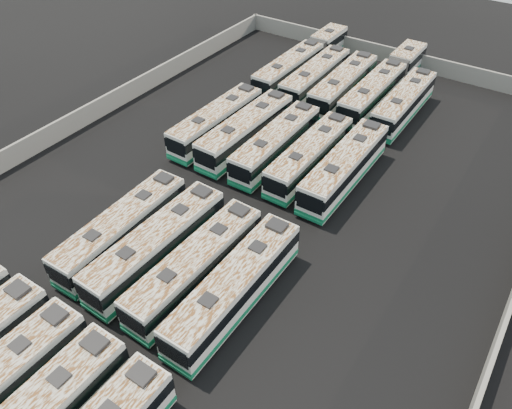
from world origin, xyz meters
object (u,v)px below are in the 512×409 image
(bus_back_far_right, at_px, (403,103))
(bus_back_center, at_px, (343,85))
(bus_midfront_center, at_px, (157,245))
(bus_midback_right, at_px, (310,156))
(bus_midfront_right, at_px, (196,266))
(bus_midfront_far_right, at_px, (235,288))
(bus_midback_far_left, at_px, (217,122))
(bus_midback_far_right, at_px, (344,167))
(bus_midback_left, at_px, (246,131))
(bus_midfront_left, at_px, (122,229))
(bus_back_left, at_px, (315,77))
(bus_midback_center, at_px, (276,144))
(bus_back_right, at_px, (384,82))
(bus_back_far_left, at_px, (303,60))

(bus_back_far_right, bearing_deg, bus_back_center, 179.55)
(bus_midfront_center, xyz_separation_m, bus_midback_right, (3.82, 17.07, -0.08))
(bus_midfront_right, height_order, bus_midfront_far_right, bus_midfront_far_right)
(bus_midback_far_left, relative_size, bus_midback_far_right, 0.97)
(bus_midfront_center, height_order, bus_midfront_right, bus_midfront_center)
(bus_midback_left, bearing_deg, bus_midfront_left, -88.66)
(bus_midback_far_left, xyz_separation_m, bus_back_left, (3.66, 14.65, 0.04))
(bus_midback_far_right, height_order, bus_back_center, bus_midback_far_right)
(bus_back_center, xyz_separation_m, bus_back_far_right, (7.41, -0.04, -0.06))
(bus_midback_center, height_order, bus_back_right, bus_back_right)
(bus_midback_far_left, bearing_deg, bus_back_center, 64.40)
(bus_midback_left, relative_size, bus_back_right, 0.66)
(bus_midfront_left, relative_size, bus_midback_left, 0.96)
(bus_midfront_center, distance_m, bus_midfront_right, 3.79)
(bus_midfront_right, distance_m, bus_back_right, 35.20)
(bus_midfront_right, xyz_separation_m, bus_back_right, (-0.03, 35.20, 0.01))
(bus_midback_far_left, bearing_deg, bus_back_left, 77.00)
(bus_midfront_center, distance_m, bus_back_left, 31.89)
(bus_midback_far_right, xyz_separation_m, bus_back_right, (-3.66, 18.11, -0.04))
(bus_midfront_far_right, distance_m, bus_back_far_right, 31.72)
(bus_midfront_center, distance_m, bus_back_center, 31.69)
(bus_midfront_right, relative_size, bus_midback_far_left, 1.01)
(bus_midfront_left, distance_m, bus_midback_left, 17.30)
(bus_midback_center, distance_m, bus_back_far_right, 16.41)
(bus_midfront_center, height_order, bus_back_right, bus_midfront_center)
(bus_midfront_right, xyz_separation_m, bus_back_far_right, (3.71, 31.64, -0.01))
(bus_midback_center, bearing_deg, bus_back_left, 103.59)
(bus_midfront_right, relative_size, bus_midfront_far_right, 0.98)
(bus_midback_left, distance_m, bus_back_far_left, 18.36)
(bus_midfront_far_right, bearing_deg, bus_back_left, 108.92)
(bus_midback_left, height_order, bus_midback_right, bus_midback_left)
(bus_midfront_left, bearing_deg, bus_back_center, 81.99)
(bus_midfront_left, bearing_deg, bus_back_far_right, 69.36)
(bus_midback_right, xyz_separation_m, bus_back_far_right, (3.68, 14.59, 0.03))
(bus_midback_left, xyz_separation_m, bus_back_far_right, (11.13, 14.47, -0.06))
(bus_midfront_left, bearing_deg, bus_midback_right, 65.27)
(bus_midfront_right, relative_size, bus_back_center, 0.97)
(bus_back_far_right, bearing_deg, bus_back_far_left, 166.48)
(bus_midfront_left, xyz_separation_m, bus_midback_left, (-0.04, 17.30, 0.07))
(bus_back_right, bearing_deg, bus_midback_far_right, -78.50)
(bus_midback_right, bearing_deg, bus_midfront_center, -102.38)
(bus_midfront_left, height_order, bus_back_far_left, bus_midfront_left)
(bus_midfront_left, relative_size, bus_midback_far_right, 0.97)
(bus_midfront_far_right, relative_size, bus_midback_left, 0.99)
(bus_back_right, bearing_deg, bus_midfront_left, -101.69)
(bus_midfront_right, bearing_deg, bus_back_far_right, 84.72)
(bus_midfront_left, xyz_separation_m, bus_midfront_far_right, (10.96, 0.05, 0.07))
(bus_midfront_center, relative_size, bus_midback_left, 0.99)
(bus_midback_far_right, distance_m, bus_back_far_left, 23.32)
(bus_midfront_far_right, distance_m, bus_midback_far_left, 22.51)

